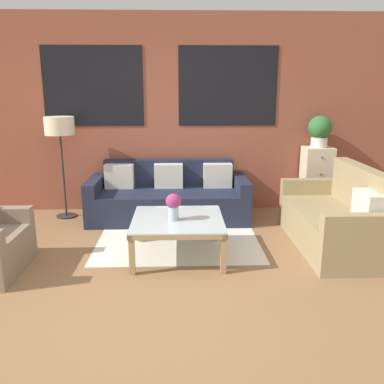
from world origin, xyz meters
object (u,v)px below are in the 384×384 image
Objects in this scene: potted_plant at (320,130)px; flower_vase at (173,205)px; settee_vintage at (337,220)px; drawer_cabinet at (316,180)px; couch_dark at (169,198)px; coffee_table at (178,224)px; floor_lamp at (60,130)px.

potted_plant is 1.56× the size of flower_vase.
flower_vase is at bearing -171.11° from settee_vintage.
flower_vase is (-2.06, -1.65, 0.12)m from drawer_cabinet.
drawer_cabinet is (2.14, 0.23, 0.20)m from couch_dark.
coffee_table is at bearing -141.54° from drawer_cabinet.
couch_dark is at bearing -3.72° from floor_lamp.
potted_plant reaches higher than couch_dark.
floor_lamp is 2.25m from flower_vase.
settee_vintage is 1.64m from potted_plant.
flower_vase is (1.55, -1.51, -0.62)m from floor_lamp.
drawer_cabinet reaches higher than couch_dark.
drawer_cabinet is at bearing 2.22° from floor_lamp.
floor_lamp reaches higher than flower_vase.
flower_vase is at bearing -86.44° from couch_dark.
couch_dark is 1.74m from floor_lamp.
couch_dark is 1.37m from coffee_table.
coffee_table is (-1.82, -0.24, 0.06)m from settee_vintage.
floor_lamp is (-1.46, 0.10, 0.94)m from couch_dark.
flower_vase is at bearing -141.19° from drawer_cabinet.
drawer_cabinet is (2.01, 1.60, 0.11)m from coffee_table.
settee_vintage is 1.76× the size of drawer_cabinet.
potted_plant is at bearing 38.46° from coffee_table.
drawer_cabinet is at bearing 6.25° from couch_dark.
couch_dark is 2.35m from potted_plant.
floor_lamp is at bearing 135.66° from flower_vase.
flower_vase is at bearing -141.19° from potted_plant.
potted_plant is at bearing 81.75° from settee_vintage.
settee_vintage reaches higher than flower_vase.
potted_plant reaches higher than flower_vase.
couch_dark is at bearing -173.75° from potted_plant.
potted_plant is at bearing 38.81° from flower_vase.
settee_vintage is 1.20× the size of floor_lamp.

